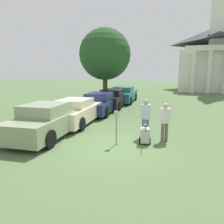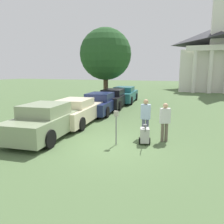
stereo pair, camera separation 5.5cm
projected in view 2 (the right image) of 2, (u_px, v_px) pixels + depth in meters
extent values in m
plane|color=#4C663D|center=(110.00, 146.00, 8.90)|extent=(120.00, 120.00, 0.00)
cube|color=gray|center=(48.00, 123.00, 10.15)|extent=(2.40, 4.89, 0.82)
cube|color=gray|center=(45.00, 110.00, 9.84)|extent=(1.88, 2.15, 0.53)
cylinder|color=black|center=(47.00, 120.00, 11.81)|extent=(0.26, 0.77, 0.75)
cylinder|color=black|center=(79.00, 122.00, 11.35)|extent=(0.26, 0.77, 0.75)
cylinder|color=black|center=(9.00, 136.00, 9.03)|extent=(0.26, 0.77, 0.75)
cylinder|color=black|center=(50.00, 139.00, 8.57)|extent=(0.26, 0.77, 0.75)
cube|color=beige|center=(77.00, 113.00, 12.65)|extent=(2.31, 4.91, 0.80)
cube|color=beige|center=(75.00, 103.00, 12.36)|extent=(1.80, 2.15, 0.45)
cylinder|color=black|center=(73.00, 112.00, 14.32)|extent=(0.25, 0.72, 0.71)
cylinder|color=black|center=(99.00, 113.00, 13.88)|extent=(0.25, 0.72, 0.71)
cylinder|color=black|center=(50.00, 122.00, 11.52)|extent=(0.25, 0.72, 0.71)
cylinder|color=black|center=(82.00, 124.00, 11.08)|extent=(0.25, 0.72, 0.71)
cube|color=#19234C|center=(101.00, 105.00, 15.91)|extent=(2.37, 5.31, 0.74)
cube|color=#19234C|center=(100.00, 97.00, 15.60)|extent=(1.84, 2.32, 0.51)
cylinder|color=black|center=(96.00, 104.00, 17.69)|extent=(0.26, 0.75, 0.73)
cylinder|color=black|center=(118.00, 105.00, 17.25)|extent=(0.26, 0.75, 0.73)
cylinder|color=black|center=(81.00, 111.00, 14.65)|extent=(0.26, 0.75, 0.73)
cylinder|color=black|center=(107.00, 112.00, 14.21)|extent=(0.26, 0.75, 0.73)
cube|color=black|center=(114.00, 100.00, 18.39)|extent=(2.30, 5.26, 0.81)
cube|color=black|center=(113.00, 92.00, 18.07)|extent=(1.78, 2.30, 0.50)
cylinder|color=black|center=(109.00, 100.00, 20.15)|extent=(0.26, 0.76, 0.75)
cylinder|color=black|center=(127.00, 100.00, 19.73)|extent=(0.26, 0.76, 0.75)
cylinder|color=black|center=(98.00, 105.00, 17.14)|extent=(0.26, 0.76, 0.75)
cylinder|color=black|center=(120.00, 106.00, 16.71)|extent=(0.26, 0.76, 0.75)
cube|color=#23666B|center=(124.00, 96.00, 21.23)|extent=(2.43, 5.23, 0.83)
cube|color=#23666B|center=(124.00, 89.00, 20.92)|extent=(1.89, 2.29, 0.47)
cylinder|color=black|center=(119.00, 96.00, 23.00)|extent=(0.26, 0.76, 0.75)
cylinder|color=black|center=(136.00, 97.00, 22.54)|extent=(0.26, 0.76, 0.75)
cylinder|color=black|center=(111.00, 100.00, 20.02)|extent=(0.26, 0.76, 0.75)
cylinder|color=black|center=(131.00, 101.00, 19.56)|extent=(0.26, 0.76, 0.75)
cylinder|color=slate|center=(116.00, 131.00, 8.92)|extent=(0.05, 0.05, 1.21)
cube|color=gray|center=(116.00, 114.00, 8.79)|extent=(0.18, 0.09, 0.22)
cylinder|color=#515670|center=(147.00, 128.00, 9.96)|extent=(0.14, 0.14, 0.85)
cylinder|color=#515670|center=(143.00, 128.00, 10.02)|extent=(0.14, 0.14, 0.85)
cube|color=#99B2CC|center=(146.00, 112.00, 9.85)|extent=(0.43, 0.23, 0.68)
sphere|color=tan|center=(146.00, 102.00, 9.76)|extent=(0.23, 0.23, 0.23)
cylinder|color=#665B4C|center=(166.00, 132.00, 9.42)|extent=(0.14, 0.14, 0.81)
cylinder|color=#665B4C|center=(162.00, 132.00, 9.40)|extent=(0.14, 0.14, 0.81)
cube|color=silver|center=(165.00, 116.00, 9.27)|extent=(0.47, 0.38, 0.64)
sphere|color=tan|center=(166.00, 106.00, 9.19)|extent=(0.22, 0.22, 0.22)
cube|color=#B2B2AD|center=(145.00, 135.00, 9.06)|extent=(0.46, 0.52, 0.60)
cone|color=#59595B|center=(145.00, 126.00, 8.99)|extent=(0.18, 0.18, 0.16)
cylinder|color=#4C4C4C|center=(146.00, 129.00, 8.53)|extent=(0.18, 0.58, 0.43)
cylinder|color=black|center=(139.00, 141.00, 9.13)|extent=(0.12, 0.28, 0.28)
cylinder|color=black|center=(150.00, 141.00, 9.09)|extent=(0.12, 0.28, 0.28)
cube|color=silver|center=(214.00, 71.00, 36.12)|extent=(9.98, 14.68, 5.93)
pyramid|color=#333338|center=(217.00, 35.00, 35.07)|extent=(10.18, 14.97, 2.67)
cylinder|color=silver|center=(194.00, 72.00, 29.87)|extent=(0.56, 0.56, 5.64)
cylinder|color=silver|center=(210.00, 72.00, 29.18)|extent=(0.56, 0.56, 5.64)
cube|color=silver|center=(221.00, 47.00, 28.25)|extent=(8.48, 0.70, 0.70)
cube|color=silver|center=(222.00, 11.00, 29.28)|extent=(2.40, 2.40, 9.87)
cylinder|color=brown|center=(106.00, 90.00, 20.65)|extent=(0.44, 0.44, 2.51)
sphere|color=#234C23|center=(106.00, 54.00, 20.05)|extent=(4.71, 4.71, 4.71)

